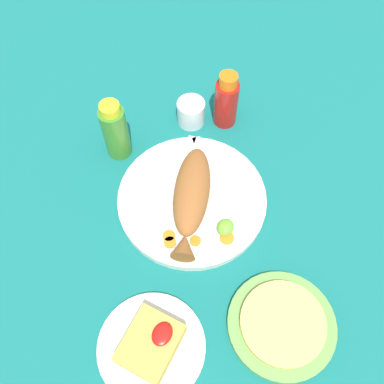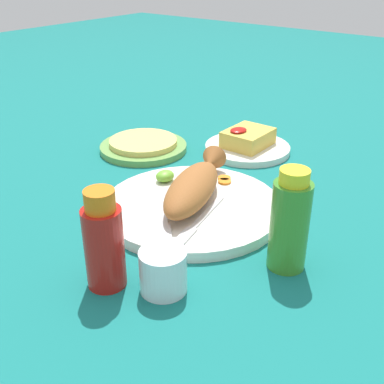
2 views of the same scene
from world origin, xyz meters
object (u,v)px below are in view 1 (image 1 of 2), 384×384
(main_plate, at_px, (192,199))
(hot_sauce_bottle_red, at_px, (226,101))
(hot_sauce_bottle_green, at_px, (115,131))
(side_plate_fries, at_px, (152,347))
(tortilla_plate, at_px, (281,325))
(fork_far, at_px, (206,166))
(fork_near, at_px, (183,165))
(salt_cup, at_px, (191,113))
(fried_fish, at_px, (191,197))

(main_plate, bearing_deg, hot_sauce_bottle_red, 7.82)
(hot_sauce_bottle_green, relative_size, side_plate_fries, 0.80)
(tortilla_plate, bearing_deg, side_plate_fries, 126.49)
(main_plate, relative_size, fork_far, 2.11)
(hot_sauce_bottle_red, bearing_deg, fork_near, 172.84)
(fork_near, relative_size, hot_sauce_bottle_red, 1.30)
(hot_sauce_bottle_red, distance_m, side_plate_fries, 0.53)
(main_plate, distance_m, side_plate_fries, 0.30)
(salt_cup, distance_m, tortilla_plate, 0.50)
(fork_near, distance_m, hot_sauce_bottle_green, 0.16)
(fork_near, relative_size, hot_sauce_bottle_green, 1.22)
(fried_fish, bearing_deg, tortilla_plate, -139.28)
(fried_fish, distance_m, tortilla_plate, 0.29)
(hot_sauce_bottle_green, relative_size, tortilla_plate, 0.78)
(side_plate_fries, bearing_deg, salt_cup, 19.50)
(fork_near, bearing_deg, fork_far, -77.86)
(salt_cup, relative_size, tortilla_plate, 0.33)
(salt_cup, distance_m, side_plate_fries, 0.51)
(fork_far, xyz_separation_m, salt_cup, (0.11, 0.09, 0.01))
(fried_fish, distance_m, hot_sauce_bottle_green, 0.22)
(hot_sauce_bottle_red, xyz_separation_m, side_plate_fries, (-0.52, -0.10, -0.06))
(fried_fish, bearing_deg, salt_cup, 7.09)
(fork_far, bearing_deg, main_plate, 143.06)
(tortilla_plate, bearing_deg, main_plate, 59.14)
(hot_sauce_bottle_red, bearing_deg, side_plate_fries, -168.87)
(hot_sauce_bottle_red, xyz_separation_m, tortilla_plate, (-0.38, -0.29, -0.06))
(main_plate, xyz_separation_m, tortilla_plate, (-0.15, -0.26, -0.00))
(side_plate_fries, bearing_deg, main_plate, 13.64)
(salt_cup, xyz_separation_m, tortilla_plate, (-0.34, -0.36, -0.02))
(hot_sauce_bottle_green, relative_size, salt_cup, 2.38)
(fork_near, bearing_deg, fried_fish, -153.81)
(main_plate, height_order, tortilla_plate, main_plate)
(tortilla_plate, bearing_deg, fried_fish, 60.90)
(main_plate, height_order, hot_sauce_bottle_green, hot_sauce_bottle_green)
(hot_sauce_bottle_green, bearing_deg, fork_near, -83.10)
(fried_fish, xyz_separation_m, hot_sauce_bottle_red, (0.24, 0.04, 0.02))
(fork_far, distance_m, side_plate_fries, 0.38)
(side_plate_fries, distance_m, tortilla_plate, 0.23)
(fork_near, xyz_separation_m, salt_cup, (0.13, 0.05, 0.01))
(hot_sauce_bottle_green, bearing_deg, tortilla_plate, -113.02)
(fried_fish, distance_m, hot_sauce_bottle_red, 0.24)
(main_plate, height_order, hot_sauce_bottle_red, hot_sauce_bottle_red)
(main_plate, height_order, side_plate_fries, main_plate)
(fried_fish, relative_size, hot_sauce_bottle_red, 1.77)
(tortilla_plate, bearing_deg, fork_near, 55.45)
(fried_fish, bearing_deg, fork_far, -12.46)
(fork_far, height_order, hot_sauce_bottle_red, hot_sauce_bottle_red)
(salt_cup, bearing_deg, side_plate_fries, -160.50)
(hot_sauce_bottle_green, xyz_separation_m, side_plate_fries, (-0.33, -0.27, -0.06))
(side_plate_fries, bearing_deg, fork_near, 19.30)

